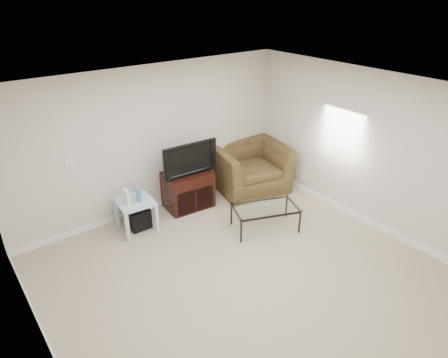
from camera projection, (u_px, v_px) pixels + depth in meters
floor at (248, 279)px, 5.43m from camera, size 5.00×5.00×0.00m
ceiling at (254, 98)px, 4.31m from camera, size 5.00×5.00×0.00m
wall_back at (153, 141)px, 6.65m from camera, size 5.00×0.02×2.50m
wall_left at (36, 283)px, 3.51m from camera, size 0.02×5.00×2.50m
wall_right at (372, 152)px, 6.23m from camera, size 0.02×5.00×2.50m
plate_back at (69, 162)px, 5.88m from camera, size 0.12×0.02×0.12m
plate_right_switch at (296, 125)px, 7.36m from camera, size 0.02×0.09×0.13m
plate_right_outlet at (304, 177)px, 7.57m from camera, size 0.02×0.08×0.12m
tv_stand at (188, 189)px, 7.05m from camera, size 0.85×0.62×0.67m
dvd_player at (189, 179)px, 6.92m from camera, size 0.44×0.32×0.06m
television at (187, 158)px, 6.75m from camera, size 0.94×0.23×0.58m
side_table at (137, 215)px, 6.43m from camera, size 0.59×0.59×0.52m
subwoofer at (138, 218)px, 6.50m from camera, size 0.34×0.34×0.33m
game_console at (127, 197)px, 6.18m from camera, size 0.06×0.17×0.24m
game_case at (139, 195)px, 6.28m from camera, size 0.09×0.16×0.21m
recliner at (250, 160)px, 7.59m from camera, size 1.48×1.13×1.16m
coffee_table at (265, 217)px, 6.46m from camera, size 1.20×0.94×0.41m
remote at (266, 205)px, 6.38m from camera, size 0.17×0.11×0.02m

